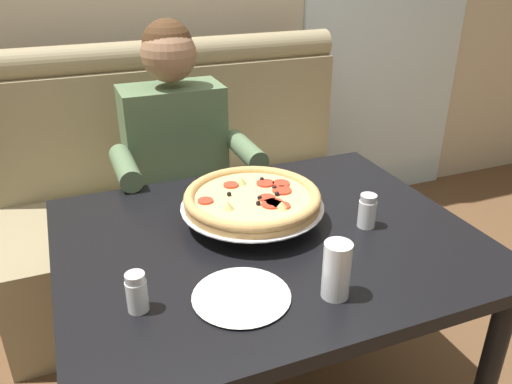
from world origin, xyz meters
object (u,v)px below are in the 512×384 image
shaker_oregano (137,295)px  diner_main (182,169)px  pizza (253,199)px  shaker_pepper_flakes (367,213)px  dining_table (268,262)px  plate_near_left (241,294)px  drinking_glass (336,274)px  booth_bench (189,206)px  patio_chair (315,88)px

shaker_oregano → diner_main: bearing=69.7°
pizza → shaker_pepper_flakes: (0.30, -0.15, -0.03)m
diner_main → pizza: bearing=-82.9°
pizza → dining_table: bearing=-83.3°
shaker_oregano → plate_near_left: shaker_oregano is taller
drinking_glass → dining_table: bearing=97.1°
pizza → shaker_pepper_flakes: bearing=-26.4°
booth_bench → shaker_pepper_flakes: bearing=-73.7°
shaker_oregano → patio_chair: (1.77, 2.46, -0.28)m
shaker_oregano → shaker_pepper_flakes: size_ratio=0.95×
dining_table → patio_chair: 2.65m
booth_bench → shaker_oregano: booth_bench is taller
diner_main → shaker_oregano: diner_main is taller
diner_main → patio_chair: diner_main is taller
shaker_pepper_flakes → drinking_glass: drinking_glass is taller
shaker_pepper_flakes → drinking_glass: 0.36m
diner_main → patio_chair: size_ratio=1.48×
pizza → shaker_oregano: (-0.39, -0.28, -0.03)m
shaker_oregano → drinking_glass: (0.44, -0.12, 0.02)m
drinking_glass → patio_chair: bearing=62.8°
diner_main → shaker_oregano: size_ratio=13.07×
shaker_pepper_flakes → plate_near_left: bearing=-158.5°
pizza → diner_main: bearing=97.1°
pizza → patio_chair: (1.38, 2.18, -0.31)m
booth_bench → pizza: 0.96m
plate_near_left → pizza: bearing=64.3°
patio_chair → drinking_glass: bearing=-117.2°
diner_main → drinking_glass: 1.00m
shaker_pepper_flakes → drinking_glass: (-0.25, -0.26, 0.02)m
patio_chair → shaker_oregano: bearing=-125.8°
pizza → patio_chair: size_ratio=0.50×
shaker_oregano → drinking_glass: bearing=-15.4°
diner_main → shaker_oregano: (-0.32, -0.87, 0.09)m
dining_table → plate_near_left: (-0.17, -0.24, 0.10)m
diner_main → plate_near_left: bearing=-95.4°
plate_near_left → patio_chair: (1.54, 2.51, -0.25)m
pizza → drinking_glass: drinking_glass is taller
booth_bench → patio_chair: (1.37, 1.33, 0.13)m
pizza → drinking_glass: 0.41m
dining_table → patio_chair: bearing=58.9°
dining_table → shaker_pepper_flakes: 0.33m
booth_bench → diner_main: diner_main is taller
pizza → shaker_pepper_flakes: size_ratio=4.16×
dining_table → pizza: bearing=96.7°
drinking_glass → shaker_oregano: bearing=164.6°
shaker_pepper_flakes → plate_near_left: size_ratio=0.43×
patio_chair → diner_main: bearing=-132.4°
dining_table → shaker_oregano: bearing=-154.7°
booth_bench → plate_near_left: size_ratio=7.04×
dining_table → diner_main: (-0.08, 0.68, 0.04)m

